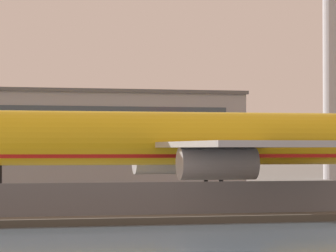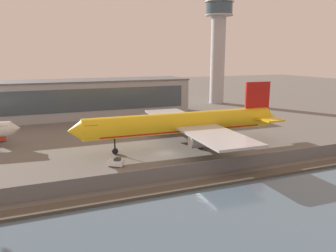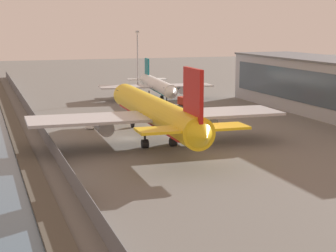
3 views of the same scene
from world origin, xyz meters
TOP-DOWN VIEW (x-y plane):
  - ground_plane at (0.00, 0.00)m, footprint 500.00×500.00m
  - shoreline_seawall at (0.00, -20.50)m, footprint 320.00×3.00m
  - perimeter_fence at (0.00, -16.00)m, footprint 280.00×0.10m
  - cargo_jet_yellow at (6.50, 3.29)m, footprint 54.60×46.74m
  - baggage_tug at (-13.01, -4.75)m, footprint 3.53×3.18m
  - control_tower at (52.70, 67.72)m, footprint 13.25×13.25m
  - terminal_building at (-11.16, 55.53)m, footprint 78.47×18.52m

SIDE VIEW (x-z plane):
  - ground_plane at x=0.00m, z-range 0.00..0.00m
  - shoreline_seawall at x=0.00m, z-range 0.00..0.50m
  - baggage_tug at x=-13.01m, z-range -0.09..1.71m
  - perimeter_fence at x=0.00m, z-range 0.00..2.72m
  - cargo_jet_yellow at x=6.50m, z-range -1.86..13.84m
  - terminal_building at x=-11.16m, z-range 0.01..13.61m
  - control_tower at x=52.70m, z-range 3.58..52.17m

